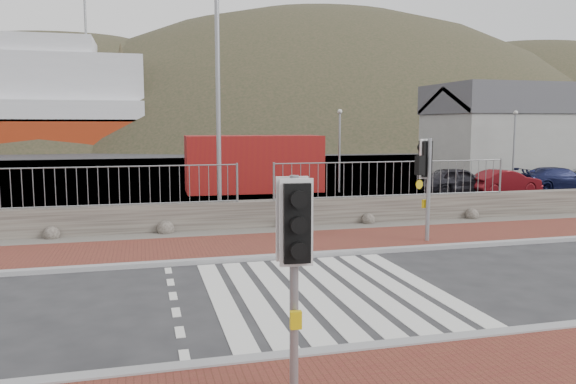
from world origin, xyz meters
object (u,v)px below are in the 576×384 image
object	(u,v)px
traffic_signal_far	(428,168)
car_a	(459,180)
streetlight	(222,78)
car_b	(505,182)
shipping_container	(253,163)
car_c	(559,179)
traffic_signal_near	(294,240)

from	to	relation	value
traffic_signal_far	car_a	size ratio (longest dim) A/B	0.78
traffic_signal_far	streetlight	xyz separation A→B (m)	(-5.14, 4.32, 2.72)
car_b	traffic_signal_far	bearing A→B (deg)	131.85
shipping_container	car_c	bearing A→B (deg)	-13.04
streetlight	car_c	distance (m)	19.18
traffic_signal_near	car_b	size ratio (longest dim) A/B	0.78
traffic_signal_near	car_a	xyz separation A→B (m)	(13.30, 18.04, -1.34)
shipping_container	car_b	xyz separation A→B (m)	(11.74, -4.15, -0.82)
traffic_signal_near	car_b	distance (m)	23.34
traffic_signal_near	car_c	distance (m)	25.77
car_a	car_b	bearing A→B (deg)	-100.12
traffic_signal_far	shipping_container	bearing A→B (deg)	-99.03
traffic_signal_near	car_c	bearing A→B (deg)	47.96
shipping_container	car_b	world-z (taller)	shipping_container
car_b	shipping_container	bearing A→B (deg)	66.96
car_c	car_b	bearing A→B (deg)	98.81
streetlight	car_c	size ratio (longest dim) A/B	2.06
car_a	shipping_container	bearing A→B (deg)	75.54
car_a	car_b	xyz separation A→B (m)	(2.18, -0.62, -0.06)
streetlight	car_b	size ratio (longest dim) A/B	2.44
traffic_signal_far	traffic_signal_near	bearing A→B (deg)	33.92
shipping_container	car_a	bearing A→B (deg)	-18.49
traffic_signal_near	streetlight	size ratio (longest dim) A/B	0.32
car_c	streetlight	bearing A→B (deg)	112.67
car_c	car_a	bearing A→B (deg)	91.08
car_b	streetlight	bearing A→B (deg)	106.31
traffic_signal_near	car_c	xyz separation A→B (m)	(18.77, 17.60, -1.38)
car_a	car_c	bearing A→B (deg)	-88.84
shipping_container	car_c	world-z (taller)	shipping_container
traffic_signal_near	car_b	bearing A→B (deg)	53.18
car_c	shipping_container	bearing A→B (deg)	80.91
shipping_container	car_c	distance (m)	15.57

